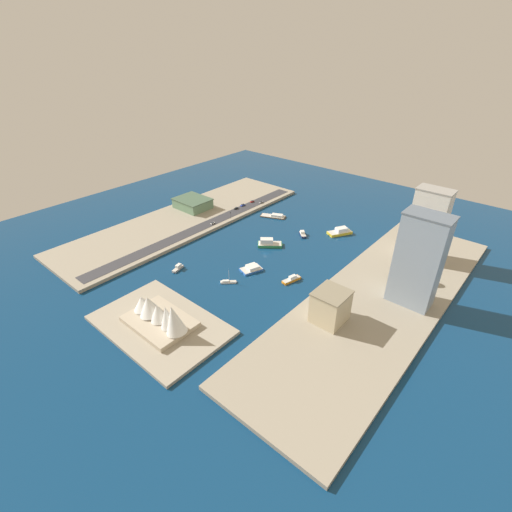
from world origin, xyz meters
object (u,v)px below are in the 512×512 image
barge_flat_brown (275,216)px  sailboat_small_white (228,282)px  ferry_green_doubledeck (269,243)px  hotel_broad_white (427,225)px  suv_black (236,208)px  hatchback_blue (243,205)px  opera_landmark (159,315)px  patrol_launch_navy (303,234)px  office_block_beige (330,306)px  ferry_yellow_fast (340,232)px  catamaran_blue (252,268)px  yacht_sleek_gray (178,268)px  sedan_silver (261,202)px  pickup_red (252,201)px  water_taxi_orange (291,279)px  traffic_light_waterfront (231,214)px  van_white (213,223)px  tower_tall_glass (418,261)px  terminal_long_green (193,203)px

barge_flat_brown → sailboat_small_white: sailboat_small_white is taller
ferry_green_doubledeck → hotel_broad_white: hotel_broad_white is taller
suv_black → hatchback_blue: (0.54, -9.78, 0.03)m
sailboat_small_white → opera_landmark: bearing=92.0°
patrol_launch_navy → office_block_beige: 112.49m
ferry_yellow_fast → catamaran_blue: ferry_yellow_fast is taller
yacht_sleek_gray → sedan_silver: 134.06m
yacht_sleek_gray → suv_black: size_ratio=2.57×
office_block_beige → ferry_yellow_fast: bearing=-63.5°
sailboat_small_white → pickup_red: sailboat_small_white is taller
water_taxi_orange → sailboat_small_white: size_ratio=1.47×
ferry_yellow_fast → water_taxi_orange: bearing=97.2°
sailboat_small_white → traffic_light_waterfront: 99.26m
barge_flat_brown → sedan_silver: (27.82, -13.40, 2.37)m
yacht_sleek_gray → water_taxi_orange: bearing=-149.4°
ferry_yellow_fast → sedan_silver: bearing=-2.5°
ferry_green_doubledeck → hotel_broad_white: (-99.32, -55.80, 27.02)m
ferry_yellow_fast → sailboat_small_white: bearing=79.9°
water_taxi_orange → sedan_silver: sedan_silver is taller
ferry_yellow_fast → catamaran_blue: (18.97, 92.37, -0.61)m
office_block_beige → suv_black: office_block_beige is taller
sailboat_small_white → office_block_beige: bearing=-173.4°
sailboat_small_white → pickup_red: size_ratio=2.36×
hatchback_blue → opera_landmark: (-81.39, 158.33, 5.33)m
water_taxi_orange → suv_black: size_ratio=3.44×
yacht_sleek_gray → catamaran_blue: size_ratio=0.67×
ferry_green_doubledeck → sedan_silver: ferry_green_doubledeck is taller
van_white → traffic_light_waterfront: size_ratio=0.67×
hotel_broad_white → pickup_red: 167.94m
barge_flat_brown → hotel_broad_white: size_ratio=0.45×
patrol_launch_navy → opera_landmark: (-3.72, 148.52, 7.54)m
hatchback_blue → van_white: bearing=99.2°
patrol_launch_navy → tower_tall_glass: 113.40m
patrol_launch_navy → catamaran_blue: size_ratio=0.62×
sailboat_small_white → hatchback_blue: size_ratio=2.07×
office_block_beige → hatchback_blue: office_block_beige is taller
traffic_light_waterfront → office_block_beige: bearing=155.7°
patrol_launch_navy → terminal_long_green: bearing=12.6°
sedan_silver → pickup_red: (7.97, 4.42, -0.01)m
terminal_long_green → suv_black: 42.16m
tower_tall_glass → terminal_long_green: (214.28, -10.41, -24.76)m
ferry_yellow_fast → office_block_beige: 119.26m
ferry_green_doubledeck → yacht_sleek_gray: bearing=68.9°
catamaran_blue → van_white: (73.18, -31.11, 2.01)m
water_taxi_orange → hatchback_blue: 131.55m
ferry_yellow_fast → opera_landmark: opera_landmark is taller
water_taxi_orange → catamaran_blue: 30.66m
office_block_beige → van_white: bearing=-17.2°
catamaran_blue → opera_landmark: size_ratio=0.39×
suv_black → pickup_red: suv_black is taller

